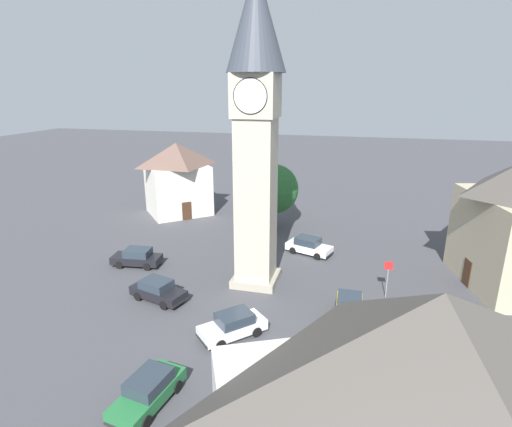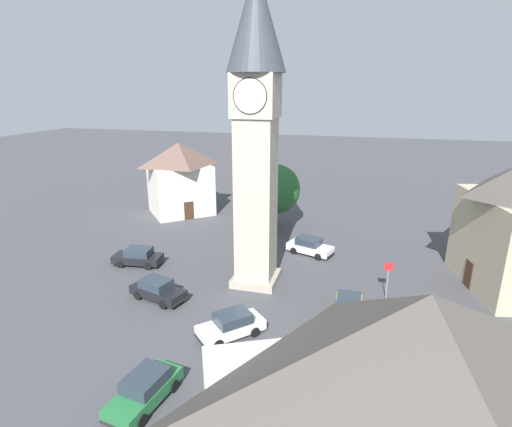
{
  "view_description": "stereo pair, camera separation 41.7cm",
  "coord_description": "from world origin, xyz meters",
  "views": [
    {
      "loc": [
        7.16,
        -27.94,
        14.71
      ],
      "look_at": [
        0.0,
        0.0,
        5.63
      ],
      "focal_mm": 28.47,
      "sensor_mm": 36.0,
      "label": 1
    },
    {
      "loc": [
        7.56,
        -27.83,
        14.71
      ],
      "look_at": [
        0.0,
        0.0,
        5.63
      ],
      "focal_mm": 28.47,
      "sensor_mm": 36.0,
      "label": 2
    }
  ],
  "objects": [
    {
      "name": "pedestrian",
      "position": [
        -1.07,
        3.95,
        1.01
      ],
      "size": [
        0.39,
        0.47,
        1.69
      ],
      "color": "black",
      "rests_on": "ground"
    },
    {
      "name": "car_silver_kerb",
      "position": [
        -10.59,
        0.39,
        0.76
      ],
      "size": [
        4.29,
        2.14,
        1.53
      ],
      "color": "black",
      "rests_on": "ground"
    },
    {
      "name": "ground_plane",
      "position": [
        0.0,
        0.0,
        0.0
      ],
      "size": [
        200.0,
        200.0,
        0.0
      ],
      "primitive_type": "plane",
      "color": "#424247"
    },
    {
      "name": "car_red_corner",
      "position": [
        3.29,
        6.61,
        0.76
      ],
      "size": [
        4.45,
        2.96,
        1.53
      ],
      "color": "white",
      "rests_on": "ground"
    },
    {
      "name": "car_black_far",
      "position": [
        0.44,
        -7.4,
        0.76
      ],
      "size": [
        4.09,
        4.13,
        1.53
      ],
      "color": "white",
      "rests_on": "ground"
    },
    {
      "name": "car_blue_kerb",
      "position": [
        -1.82,
        -13.73,
        0.76
      ],
      "size": [
        2.34,
        4.35,
        1.53
      ],
      "color": "#236B38",
      "rests_on": "ground"
    },
    {
      "name": "building_shop_left",
      "position": [
        -13.48,
        15.28,
        4.32
      ],
      "size": [
        9.35,
        9.27,
        8.46
      ],
      "color": "silver",
      "rests_on": "ground"
    },
    {
      "name": "tree",
      "position": [
        -1.33,
        12.77,
        4.34
      ],
      "size": [
        5.2,
        5.2,
        6.95
      ],
      "color": "brown",
      "rests_on": "ground"
    },
    {
      "name": "car_white_side",
      "position": [
        7.24,
        -3.63,
        0.76
      ],
      "size": [
        1.85,
        4.14,
        1.53
      ],
      "color": "gold",
      "rests_on": "ground"
    },
    {
      "name": "road_sign",
      "position": [
        9.77,
        -0.02,
        1.9
      ],
      "size": [
        0.6,
        0.07,
        2.8
      ],
      "color": "gray",
      "rests_on": "ground"
    },
    {
      "name": "car_green_alley",
      "position": [
        -6.1,
        -4.5,
        0.76
      ],
      "size": [
        4.43,
        2.77,
        1.53
      ],
      "color": "black",
      "rests_on": "ground"
    },
    {
      "name": "clock_tower",
      "position": [
        0.0,
        0.0,
        13.12
      ],
      "size": [
        4.06,
        4.06,
        22.4
      ],
      "color": "#A59C89",
      "rests_on": "ground"
    }
  ]
}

